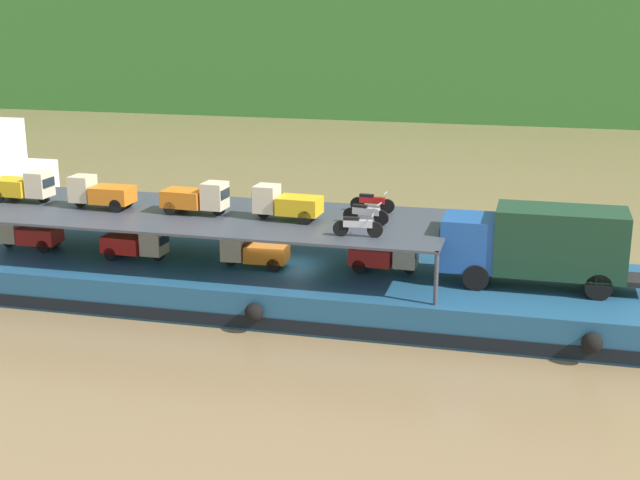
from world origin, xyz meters
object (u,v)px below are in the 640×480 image
mini_truck_lower_fore (385,255)px  mini_truck_upper_fore (196,198)px  mini_truck_lower_aft (136,243)px  motorcycle_upper_port (357,226)px  cargo_barge (284,283)px  mini_truck_upper_stern (23,186)px  motorcycle_upper_centre (365,213)px  covered_lorry (539,244)px  mini_truck_upper_bow (286,203)px  mini_truck_lower_stern (28,233)px  motorcycle_upper_stbd (372,202)px  mini_truck_lower_mid (254,251)px  mini_truck_upper_mid (100,193)px

mini_truck_lower_fore → mini_truck_upper_fore: bearing=-177.7°
mini_truck_lower_aft → motorcycle_upper_port: motorcycle_upper_port is taller
cargo_barge → mini_truck_upper_stern: 12.50m
mini_truck_lower_fore → cargo_barge: bearing=-176.4°
mini_truck_lower_aft → motorcycle_upper_centre: motorcycle_upper_centre is taller
covered_lorry → mini_truck_upper_bow: size_ratio=2.82×
mini_truck_lower_aft → mini_truck_upper_bow: bearing=3.9°
mini_truck_lower_fore → mini_truck_lower_stern: bearing=-178.1°
cargo_barge → mini_truck_lower_aft: 6.52m
mini_truck_upper_fore → motorcycle_upper_stbd: bearing=16.5°
mini_truck_upper_stern → motorcycle_upper_stbd: 15.40m
motorcycle_upper_port → mini_truck_upper_fore: bearing=165.0°
mini_truck_lower_aft → mini_truck_upper_bow: 6.82m
mini_truck_lower_mid → motorcycle_upper_centre: motorcycle_upper_centre is taller
cargo_barge → motorcycle_upper_centre: (3.40, 0.03, 3.18)m
mini_truck_lower_fore → motorcycle_upper_port: (-0.71, -2.25, 1.74)m
mini_truck_lower_aft → mini_truck_upper_mid: 2.69m
mini_truck_upper_bow → mini_truck_lower_aft: bearing=-176.1°
mini_truck_lower_mid → motorcycle_upper_port: 5.20m
covered_lorry → mini_truck_lower_stern: covered_lorry is taller
mini_truck_lower_mid → mini_truck_lower_fore: bearing=7.7°
mini_truck_upper_mid → mini_truck_lower_fore: bearing=1.9°
covered_lorry → mini_truck_upper_mid: size_ratio=2.86×
covered_lorry → mini_truck_upper_stern: mini_truck_upper_stern is taller
mini_truck_upper_bow → motorcycle_upper_stbd: (3.11, 2.16, -0.26)m
motorcycle_upper_stbd → mini_truck_lower_fore: bearing=-62.3°
mini_truck_upper_mid → mini_truck_upper_fore: (4.34, 0.09, 0.00)m
mini_truck_lower_aft → motorcycle_upper_stbd: motorcycle_upper_stbd is taller
covered_lorry → mini_truck_lower_mid: bearing=-178.7°
motorcycle_upper_centre → motorcycle_upper_stbd: 2.01m
cargo_barge → motorcycle_upper_port: 5.13m
mini_truck_lower_mid → mini_truck_lower_fore: size_ratio=1.01×
mini_truck_upper_mid → mini_truck_upper_fore: same height
mini_truck_upper_bow → mini_truck_lower_mid: bearing=-166.0°
covered_lorry → motorcycle_upper_centre: bearing=178.0°
cargo_barge → motorcycle_upper_centre: 4.66m
mini_truck_lower_aft → motorcycle_upper_stbd: (9.61, 2.60, 1.74)m
mini_truck_lower_stern → mini_truck_upper_stern: mini_truck_upper_stern is taller
cargo_barge → mini_truck_upper_mid: bearing=-179.0°
mini_truck_lower_fore → mini_truck_upper_bow: bearing=-174.5°
motorcycle_upper_centre → mini_truck_lower_mid: bearing=-174.0°
cargo_barge → mini_truck_upper_fore: 5.09m
cargo_barge → mini_truck_upper_mid: 8.79m
mini_truck_lower_fore → motorcycle_upper_port: motorcycle_upper_port is taller
mini_truck_upper_fore → motorcycle_upper_port: bearing=-15.0°
mini_truck_lower_mid → cargo_barge: bearing=21.5°
cargo_barge → mini_truck_lower_fore: mini_truck_lower_fore is taller
mini_truck_lower_stern → motorcycle_upper_port: motorcycle_upper_port is taller
mini_truck_lower_aft → mini_truck_lower_mid: (5.18, 0.11, 0.00)m
mini_truck_lower_mid → covered_lorry: bearing=1.3°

